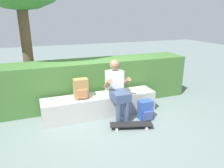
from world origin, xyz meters
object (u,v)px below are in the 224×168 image
(backpack_on_bench, at_px, (81,89))
(backpack_on_ground, at_px, (145,110))
(person_skater, at_px, (117,88))
(bench_main, at_px, (100,105))
(skateboard_near_person, at_px, (131,125))

(backpack_on_bench, height_order, backpack_on_ground, backpack_on_bench)
(person_skater, bearing_deg, backpack_on_bench, 163.36)
(bench_main, xyz_separation_m, backpack_on_bench, (-0.40, -0.01, 0.41))
(person_skater, xyz_separation_m, backpack_on_ground, (0.51, -0.30, -0.45))
(skateboard_near_person, distance_m, backpack_on_bench, 1.21)
(skateboard_near_person, height_order, backpack_on_bench, backpack_on_bench)
(bench_main, height_order, backpack_on_ground, bench_main)
(person_skater, bearing_deg, bench_main, 143.73)
(person_skater, xyz_separation_m, skateboard_near_person, (0.07, -0.54, -0.57))
(bench_main, xyz_separation_m, skateboard_near_person, (0.37, -0.76, -0.15))
(backpack_on_bench, bearing_deg, bench_main, 1.35)
(skateboard_near_person, bearing_deg, backpack_on_bench, 135.72)
(person_skater, relative_size, backpack_on_bench, 2.98)
(skateboard_near_person, distance_m, backpack_on_ground, 0.51)
(person_skater, height_order, skateboard_near_person, person_skater)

